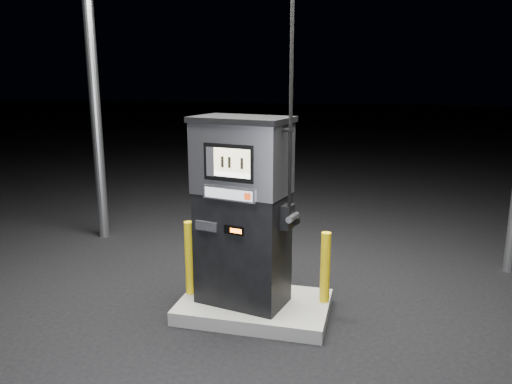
# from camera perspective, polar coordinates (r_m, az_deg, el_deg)

# --- Properties ---
(ground) EXTENTS (80.00, 80.00, 0.00)m
(ground) POSITION_cam_1_polar(r_m,az_deg,el_deg) (5.62, -0.20, -13.67)
(ground) COLOR black
(ground) RESTS_ON ground
(pump_island) EXTENTS (1.60, 1.00, 0.15)m
(pump_island) POSITION_cam_1_polar(r_m,az_deg,el_deg) (5.59, -0.20, -12.98)
(pump_island) COLOR slate
(pump_island) RESTS_ON ground
(fuel_dispenser) EXTENTS (1.15, 0.78, 4.12)m
(fuel_dispenser) POSITION_cam_1_polar(r_m,az_deg,el_deg) (5.19, -1.55, -2.10)
(fuel_dispenser) COLOR black
(fuel_dispenser) RESTS_ON pump_island
(bollard_left) EXTENTS (0.13, 0.13, 0.83)m
(bollard_left) POSITION_cam_1_polar(r_m,az_deg,el_deg) (5.62, -7.55, -7.49)
(bollard_left) COLOR yellow
(bollard_left) RESTS_ON pump_island
(bollard_right) EXTENTS (0.11, 0.11, 0.78)m
(bollard_right) POSITION_cam_1_polar(r_m,az_deg,el_deg) (5.43, 7.92, -8.54)
(bollard_right) COLOR yellow
(bollard_right) RESTS_ON pump_island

